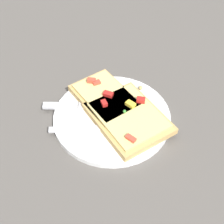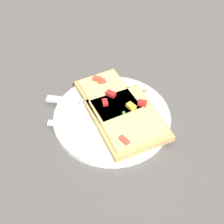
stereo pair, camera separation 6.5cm
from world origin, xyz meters
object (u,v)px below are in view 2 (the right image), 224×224
(fork, at_px, (101,127))
(pizza_slice_main, at_px, (127,119))
(knife, at_px, (84,103))
(plate, at_px, (112,117))
(pizza_slice_corner, at_px, (109,97))

(fork, height_order, pizza_slice_main, pizza_slice_main)
(knife, bearing_deg, plate, -19.30)
(plate, height_order, pizza_slice_main, pizza_slice_main)
(pizza_slice_main, bearing_deg, plate, -146.08)
(pizza_slice_main, relative_size, pizza_slice_corner, 1.06)
(fork, distance_m, pizza_slice_corner, 0.08)
(fork, bearing_deg, pizza_slice_corner, 85.49)
(knife, bearing_deg, fork, -49.93)
(fork, bearing_deg, plate, 63.29)
(knife, height_order, pizza_slice_corner, pizza_slice_corner)
(plate, bearing_deg, pizza_slice_main, -47.58)
(fork, bearing_deg, knife, 126.59)
(knife, xyz_separation_m, pizza_slice_main, (0.08, -0.08, 0.01))
(plate, xyz_separation_m, fork, (-0.03, -0.03, 0.01))
(plate, xyz_separation_m, pizza_slice_corner, (0.00, 0.04, 0.02))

